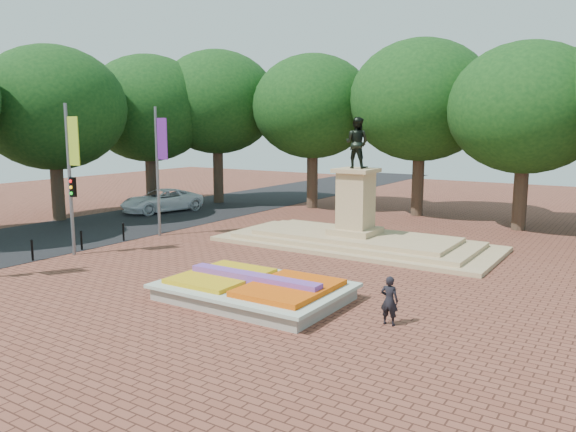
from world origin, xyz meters
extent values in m
plane|color=brown|center=(0.00, 0.00, 0.00)|extent=(90.00, 90.00, 0.00)
cube|color=black|center=(-15.00, 5.00, 0.01)|extent=(9.00, 90.00, 0.02)
cube|color=gray|center=(1.00, -2.00, 0.23)|extent=(6.00, 4.00, 0.45)
cube|color=beige|center=(1.00, -2.00, 0.50)|extent=(6.30, 4.30, 0.12)
cube|color=#FD5B0E|center=(2.45, -2.00, 0.63)|extent=(2.60, 3.40, 0.22)
cube|color=gold|center=(-0.45, -2.00, 0.62)|extent=(2.60, 3.40, 0.18)
cube|color=#6A389A|center=(1.00, -2.00, 0.72)|extent=(5.20, 0.55, 0.38)
cube|color=tan|center=(0.00, 8.00, 0.10)|extent=(14.00, 6.00, 0.20)
cube|color=tan|center=(0.00, 8.00, 0.30)|extent=(12.00, 5.00, 0.20)
cube|color=tan|center=(0.00, 8.00, 0.50)|extent=(10.00, 4.00, 0.20)
cube|color=tan|center=(0.00, 8.00, 0.75)|extent=(2.20, 2.20, 0.30)
cube|color=tan|center=(0.00, 8.00, 2.30)|extent=(1.50, 1.50, 2.80)
cube|color=tan|center=(0.00, 8.00, 3.80)|extent=(1.90, 1.90, 0.20)
imported|color=black|center=(0.00, 8.00, 5.15)|extent=(1.22, 0.95, 2.50)
cylinder|color=#32261B|center=(-16.00, 18.00, 2.00)|extent=(0.80, 0.80, 4.00)
ellipsoid|color=black|center=(-16.00, 18.00, 6.69)|extent=(8.80, 8.80, 7.48)
cylinder|color=#32261B|center=(-8.00, 18.00, 2.00)|extent=(0.80, 0.80, 4.00)
ellipsoid|color=black|center=(-8.00, 18.00, 6.69)|extent=(8.80, 8.80, 7.48)
cylinder|color=#32261B|center=(-1.00, 18.00, 2.00)|extent=(0.80, 0.80, 4.00)
ellipsoid|color=black|center=(-1.00, 18.00, 6.69)|extent=(8.80, 8.80, 7.48)
cylinder|color=#32261B|center=(6.00, 18.00, 2.00)|extent=(0.80, 0.80, 4.00)
ellipsoid|color=black|center=(6.00, 18.00, 6.69)|extent=(8.80, 8.80, 7.48)
cylinder|color=#32261B|center=(-19.50, 5.00, 1.92)|extent=(0.80, 0.80, 3.84)
ellipsoid|color=black|center=(-19.50, 5.00, 6.41)|extent=(8.40, 8.40, 7.14)
cylinder|color=#32261B|center=(-19.50, 13.00, 1.92)|extent=(0.80, 0.80, 3.84)
ellipsoid|color=black|center=(-19.50, 13.00, 6.41)|extent=(8.40, 8.40, 7.14)
cylinder|color=slate|center=(-10.20, -1.00, 3.50)|extent=(0.16, 0.16, 7.00)
cube|color=#9FC327|center=(-9.75, -1.00, 5.30)|extent=(0.70, 0.04, 2.20)
cylinder|color=slate|center=(-10.20, 4.50, 3.50)|extent=(0.16, 0.16, 7.00)
cube|color=#5D1F83|center=(-9.75, 4.50, 5.30)|extent=(0.70, 0.04, 2.20)
cube|color=black|center=(-10.00, -1.00, 3.20)|extent=(0.28, 0.18, 0.90)
cylinder|color=black|center=(-10.70, -2.80, 0.45)|extent=(0.10, 0.10, 0.90)
sphere|color=black|center=(-10.70, -2.80, 0.92)|extent=(0.12, 0.12, 0.12)
cylinder|color=black|center=(-10.70, -0.20, 0.45)|extent=(0.10, 0.10, 0.90)
sphere|color=black|center=(-10.70, -0.20, 0.92)|extent=(0.12, 0.12, 0.12)
cylinder|color=black|center=(-10.70, 2.40, 0.45)|extent=(0.10, 0.10, 0.90)
sphere|color=black|center=(-10.70, 2.40, 0.92)|extent=(0.12, 0.12, 0.12)
cylinder|color=black|center=(-10.70, 5.00, 0.45)|extent=(0.10, 0.10, 0.90)
sphere|color=black|center=(-10.70, 5.00, 0.92)|extent=(0.12, 0.12, 0.12)
imported|color=white|center=(-16.46, 10.85, 0.80)|extent=(4.08, 6.22, 1.59)
imported|color=black|center=(5.94, -1.83, 0.76)|extent=(0.57, 0.39, 1.53)
camera|label=1|loc=(12.20, -17.21, 5.98)|focal=35.00mm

